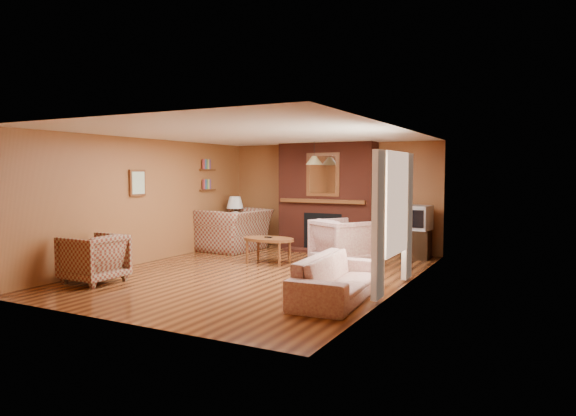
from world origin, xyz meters
The scene contains 20 objects.
floor centered at (0.00, 0.00, 0.00)m, with size 6.50×6.50×0.00m, color #411E0E.
ceiling centered at (0.00, 0.00, 2.40)m, with size 6.50×6.50×0.00m, color white.
wall_back centered at (0.00, 3.25, 1.20)m, with size 6.50×6.50×0.00m, color brown.
wall_front centered at (0.00, -3.25, 1.20)m, with size 6.50×6.50×0.00m, color brown.
wall_left centered at (-2.50, 0.00, 1.20)m, with size 6.50×6.50×0.00m, color brown.
wall_right centered at (2.50, 0.00, 1.20)m, with size 6.50×6.50×0.00m, color brown.
fireplace centered at (0.00, 2.98, 1.18)m, with size 2.20×0.82×2.40m.
window_right centered at (2.45, -0.20, 1.13)m, with size 0.10×1.85×2.00m.
bookshelf centered at (-2.44, 1.90, 1.67)m, with size 0.09×0.55×0.71m.
botanical_print centered at (-2.47, -0.30, 1.55)m, with size 0.05×0.40×0.50m.
pendant_light centered at (0.00, 2.30, 2.00)m, with size 0.36×0.36×0.48m.
plaid_loveseat centered at (-1.85, 2.05, 0.46)m, with size 1.41×1.24×0.92m, color maroon.
plaid_armchair centered at (-1.95, -1.83, 0.38)m, with size 0.82×0.85×0.77m, color maroon.
floral_sofa centered at (1.90, -1.01, 0.30)m, with size 2.03×0.79×0.59m, color #C4B498.
floral_armchair centered at (0.98, 1.46, 0.44)m, with size 0.93×0.96×0.88m, color #C4B498.
coffee_table centered at (-0.33, 0.93, 0.44)m, with size 1.04×0.65×0.52m.
side_table centered at (-2.10, 2.45, 0.27)m, with size 0.40×0.40×0.53m, color #5E3016.
table_lamp centered at (-2.10, 2.45, 0.90)m, with size 0.39×0.39×0.65m.
tv_stand centered at (2.05, 2.80, 0.29)m, with size 0.54×0.49×0.59m, color black.
crt_tv centered at (2.05, 2.79, 0.83)m, with size 0.58×0.58×0.49m.
Camera 1 is at (4.53, -7.55, 1.75)m, focal length 32.00 mm.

